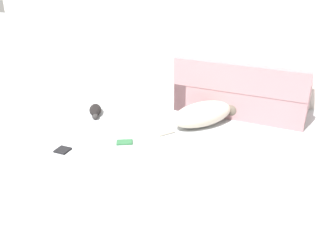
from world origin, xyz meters
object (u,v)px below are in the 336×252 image
book_black (63,150)px  book_green (125,142)px  cat (95,110)px  couch (241,95)px  dog (208,113)px

book_black → book_green: size_ratio=0.72×
cat → book_green: size_ratio=2.10×
couch → book_black: (-1.92, -2.01, -0.27)m
book_black → book_green: same height
couch → dog: size_ratio=1.64×
cat → book_black: size_ratio=2.92×
couch → dog: couch is taller
dog → cat: size_ratio=2.39×
dog → cat: 1.75m
dog → cat: dog is taller
dog → cat: (-1.73, -0.26, -0.10)m
book_black → book_green: bearing=35.0°
couch → dog: bearing=61.0°
cat → book_black: bearing=-20.1°
book_black → couch: bearing=46.3°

